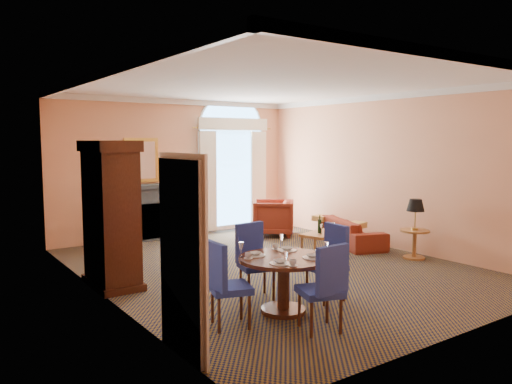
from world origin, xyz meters
TOP-DOWN VIEW (x-y plane):
  - ground at (0.00, 0.00)m, footprint 7.50×7.50m
  - room_envelope at (-0.03, 0.67)m, footprint 6.04×7.52m
  - armoire at (-2.72, 0.48)m, footprint 0.64×1.14m
  - dining_table at (-1.29, -1.98)m, footprint 1.18×1.18m
  - dining_chair_north at (-1.23, -1.19)m, footprint 0.58×0.58m
  - dining_chair_south at (-1.33, -2.82)m, footprint 0.59×0.59m
  - dining_chair_east at (-0.39, -1.91)m, footprint 0.51×0.49m
  - dining_chair_west at (-2.23, -2.00)m, footprint 0.59×0.59m
  - sofa at (2.55, 0.55)m, footprint 1.37×2.08m
  - armchair at (1.81, 2.37)m, footprint 1.30×1.29m
  - coffee_table at (1.29, 0.06)m, footprint 1.04×0.73m
  - side_table at (2.60, -1.05)m, footprint 0.56×0.56m

SIDE VIEW (x-z plane):
  - ground at x=0.00m, z-range 0.00..0.00m
  - sofa at x=2.55m, z-range 0.00..0.57m
  - armchair at x=1.81m, z-range 0.00..0.85m
  - coffee_table at x=1.29m, z-range 0.03..0.85m
  - dining_table at x=-1.29m, z-range 0.08..1.02m
  - dining_chair_north at x=-1.23m, z-range 0.07..1.13m
  - dining_chair_south at x=-1.33m, z-range 0.07..1.13m
  - dining_chair_east at x=-0.39m, z-range 0.07..1.13m
  - dining_chair_west at x=-2.23m, z-range 0.07..1.13m
  - side_table at x=2.60m, z-range 0.15..1.27m
  - armoire at x=-2.72m, z-range -0.04..2.20m
  - room_envelope at x=-0.03m, z-range 0.78..4.23m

